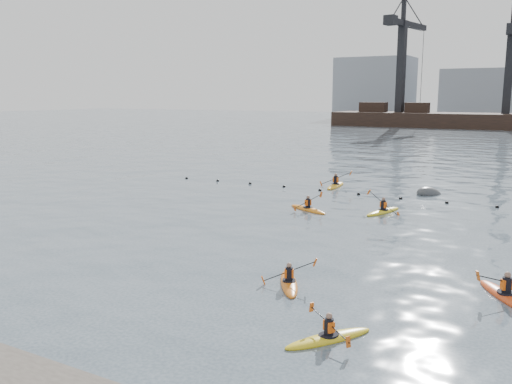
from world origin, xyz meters
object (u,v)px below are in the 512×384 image
Objects in this scene: kayaker_2 at (308,209)px; kayaker_0 at (289,282)px; kayaker_3 at (383,211)px; kayaker_1 at (329,337)px; mooring_buoy at (429,194)px; kayaker_4 at (506,295)px; kayaker_5 at (336,185)px.

kayaker_0 is at bearing -132.22° from kayaker_2.
kayaker_0 is 0.86× the size of kayaker_3.
kayaker_1 is 1.34× the size of mooring_buoy.
kayaker_2 is 0.94× the size of kayaker_3.
kayaker_0 is 0.92× the size of kayaker_4.
kayaker_3 is 9.47m from kayaker_5.
kayaker_0 is 0.79× the size of kayaker_5.
mooring_buoy is at bearing 98.10° from kayaker_3.
mooring_buoy is at bearing -105.64° from kayaker_4.
kayaker_5 reaches higher than kayaker_1.
kayaker_4 is at bearing -10.95° from kayaker_0.
kayaker_3 reaches higher than kayaker_4.
kayaker_0 is 13.33m from kayaker_2.
kayaker_5 is at bearing -179.13° from mooring_buoy.
kayaker_5 is at bearing 144.70° from kayaker_1.
kayaker_5 reaches higher than mooring_buoy.
kayaker_4 is at bearing 89.75° from kayaker_1.
kayaker_3 is at bearing -42.36° from kayaker_2.
kayaker_3 reaches higher than kayaker_0.
kayaker_4 is at bearing -71.14° from mooring_buoy.
kayaker_1 reaches higher than mooring_buoy.
kayaker_2 reaches higher than kayaker_1.
kayaker_0 reaches higher than mooring_buoy.
kayaker_2 is 0.86× the size of kayaker_5.
kayaker_5 reaches higher than kayaker_0.
kayaker_3 is at bearing -56.27° from kayaker_5.
kayaker_1 is 17.82m from kayaker_2.
kayaker_4 reaches higher than kayaker_0.
kayaker_0 is at bearing -77.96° from kayaker_5.
kayaker_1 is 0.87× the size of kayaker_2.
kayaker_0 is at bearing -91.60° from mooring_buoy.
kayaker_3 is 7.63m from mooring_buoy.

